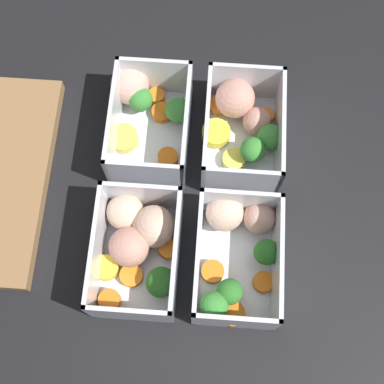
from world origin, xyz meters
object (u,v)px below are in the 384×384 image
at_px(container_near_left, 237,252).
at_px(container_near_right, 243,124).
at_px(container_far_right, 146,112).
at_px(container_far_left, 139,244).

xyz_separation_m(container_near_left, container_near_right, (0.17, -0.00, -0.00)).
relative_size(container_near_left, container_far_right, 0.99).
distance_m(container_far_left, container_far_right, 0.18).
bearing_deg(container_far_right, container_near_left, -144.55).
height_order(container_far_left, container_far_right, same).
distance_m(container_near_left, container_far_right, 0.22).
bearing_deg(container_far_left, container_far_right, 2.98).
bearing_deg(container_near_right, container_far_right, 86.33).
distance_m(container_near_left, container_near_right, 0.17).
distance_m(container_near_left, container_far_left, 0.12).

